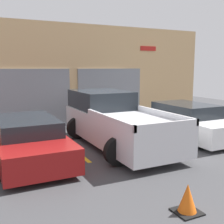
{
  "coord_description": "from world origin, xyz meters",
  "views": [
    {
      "loc": [
        -4.2,
        -9.15,
        2.61
      ],
      "look_at": [
        0.0,
        -0.56,
        1.1
      ],
      "focal_mm": 45.0,
      "sensor_mm": 36.0,
      "label": 1
    }
  ],
  "objects_px": {
    "sedan_side": "(28,139)",
    "traffic_cone": "(187,199)",
    "pickup_truck": "(114,121)",
    "sedan_white": "(187,121)"
  },
  "relations": [
    {
      "from": "pickup_truck",
      "to": "traffic_cone",
      "type": "bearing_deg",
      "value": -100.56
    },
    {
      "from": "pickup_truck",
      "to": "traffic_cone",
      "type": "distance_m",
      "value": 4.84
    },
    {
      "from": "sedan_side",
      "to": "traffic_cone",
      "type": "height_order",
      "value": "sedan_side"
    },
    {
      "from": "sedan_white",
      "to": "traffic_cone",
      "type": "height_order",
      "value": "sedan_white"
    },
    {
      "from": "traffic_cone",
      "to": "pickup_truck",
      "type": "bearing_deg",
      "value": 79.44
    },
    {
      "from": "sedan_white",
      "to": "sedan_side",
      "type": "distance_m",
      "value": 5.87
    },
    {
      "from": "pickup_truck",
      "to": "traffic_cone",
      "type": "xyz_separation_m",
      "value": [
        -0.88,
        -4.72,
        -0.58
      ]
    },
    {
      "from": "sedan_side",
      "to": "traffic_cone",
      "type": "bearing_deg",
      "value": -65.2
    },
    {
      "from": "sedan_side",
      "to": "traffic_cone",
      "type": "xyz_separation_m",
      "value": [
        2.05,
        -4.44,
        -0.32
      ]
    },
    {
      "from": "pickup_truck",
      "to": "traffic_cone",
      "type": "height_order",
      "value": "pickup_truck"
    }
  ]
}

